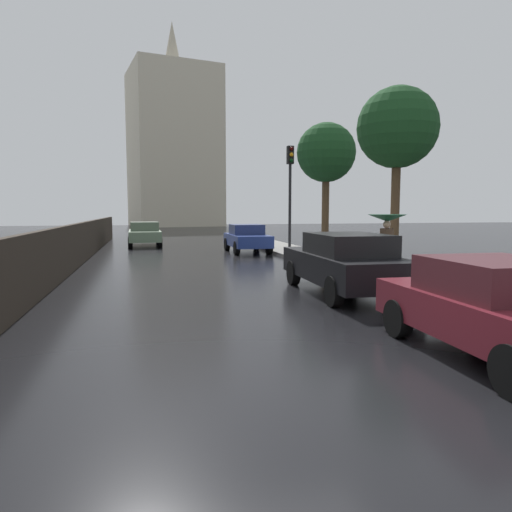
# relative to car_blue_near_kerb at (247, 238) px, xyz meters

# --- Properties ---
(ground) EXTENTS (120.00, 120.00, 0.00)m
(ground) POSITION_rel_car_blue_near_kerb_xyz_m (-2.99, -16.68, -0.70)
(ground) COLOR black
(car_blue_near_kerb) EXTENTS (1.78, 3.85, 1.36)m
(car_blue_near_kerb) POSITION_rel_car_blue_near_kerb_xyz_m (0.00, 0.00, 0.00)
(car_blue_near_kerb) COLOR navy
(car_blue_near_kerb) RESTS_ON ground
(car_black_mid_road) EXTENTS (1.97, 4.62, 1.50)m
(car_black_mid_road) POSITION_rel_car_blue_near_kerb_xyz_m (-0.05, -11.47, 0.08)
(car_black_mid_road) COLOR black
(car_black_mid_road) RESTS_ON ground
(car_green_behind_camera) EXTENTS (1.89, 4.24, 1.39)m
(car_green_behind_camera) POSITION_rel_car_blue_near_kerb_xyz_m (-4.88, 5.21, 0.01)
(car_green_behind_camera) COLOR slate
(car_green_behind_camera) RESTS_ON ground
(car_maroon_far_lane) EXTENTS (1.99, 3.92, 1.39)m
(car_maroon_far_lane) POSITION_rel_car_blue_near_kerb_xyz_m (-0.02, -16.60, 0.01)
(car_maroon_far_lane) COLOR maroon
(car_maroon_far_lane) RESTS_ON ground
(pedestrian_with_umbrella_near) EXTENTS (1.07, 1.07, 1.81)m
(pedestrian_with_umbrella_near) POSITION_rel_car_blue_near_kerb_xyz_m (1.74, -10.31, 0.87)
(pedestrian_with_umbrella_near) COLOR black
(pedestrian_with_umbrella_near) RESTS_ON sidewalk_strip
(traffic_light) EXTENTS (0.26, 0.39, 4.62)m
(traffic_light) POSITION_rel_car_blue_near_kerb_xyz_m (1.22, -3.04, 2.62)
(traffic_light) COLOR black
(traffic_light) RESTS_ON sidewalk_strip
(street_tree_near) EXTENTS (2.78, 2.78, 6.29)m
(street_tree_near) POSITION_rel_car_blue_near_kerb_xyz_m (3.72, -7.31, 4.15)
(street_tree_near) COLOR #4C3823
(street_tree_near) RESTS_ON ground
(street_tree_mid) EXTENTS (2.96, 2.96, 6.42)m
(street_tree_mid) POSITION_rel_car_blue_near_kerb_xyz_m (4.10, 0.09, 4.18)
(street_tree_mid) COLOR #4C3823
(street_tree_mid) RESTS_ON ground
(distant_tower) EXTENTS (12.11, 11.83, 25.56)m
(distant_tower) POSITION_rel_car_blue_near_kerb_xyz_m (-1.06, 38.97, 9.34)
(distant_tower) COLOR beige
(distant_tower) RESTS_ON ground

